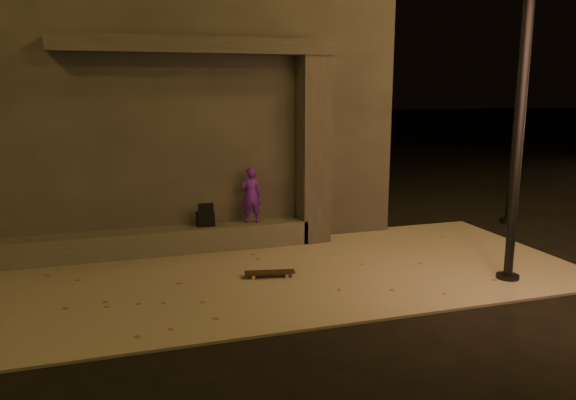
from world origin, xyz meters
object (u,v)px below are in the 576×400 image
object	(u,v)px
column	(314,151)
skateboard	(270,273)
skateboarder	(251,195)
backpack	(205,218)

from	to	relation	value
column	skateboard	size ratio (longest dim) A/B	4.30
skateboarder	backpack	distance (m)	0.97
skateboarder	skateboard	size ratio (longest dim) A/B	1.29
column	skateboarder	distance (m)	1.50
backpack	skateboard	xyz separation A→B (m)	(0.72, -1.90, -0.53)
column	backpack	world-z (taller)	column
column	skateboard	world-z (taller)	column
column	skateboard	bearing A→B (deg)	-127.06
backpack	skateboard	world-z (taller)	backpack
backpack	skateboarder	bearing A→B (deg)	-2.68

